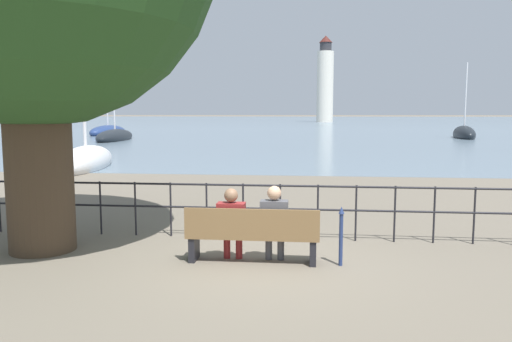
# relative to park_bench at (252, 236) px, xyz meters

# --- Properties ---
(ground_plane) EXTENTS (1000.00, 1000.00, 0.00)m
(ground_plane) POSITION_rel_park_bench_xyz_m (0.00, 0.07, -0.44)
(ground_plane) COLOR #706656
(harbor_water) EXTENTS (600.00, 300.00, 0.01)m
(harbor_water) POSITION_rel_park_bench_xyz_m (0.00, 161.15, -0.44)
(harbor_water) COLOR slate
(harbor_water) RESTS_ON ground_plane
(park_bench) EXTENTS (2.12, 0.45, 0.90)m
(park_bench) POSITION_rel_park_bench_xyz_m (0.00, 0.00, 0.00)
(park_bench) COLOR brown
(park_bench) RESTS_ON ground_plane
(seated_person_left) EXTENTS (0.45, 0.35, 1.19)m
(seated_person_left) POSITION_rel_park_bench_xyz_m (-0.34, 0.08, 0.22)
(seated_person_left) COLOR maroon
(seated_person_left) RESTS_ON ground_plane
(seated_person_right) EXTENTS (0.44, 0.35, 1.24)m
(seated_person_right) POSITION_rel_park_bench_xyz_m (0.34, 0.08, 0.24)
(seated_person_right) COLOR #4C4C51
(seated_person_right) RESTS_ON ground_plane
(promenade_railing) EXTENTS (12.02, 0.04, 1.05)m
(promenade_railing) POSITION_rel_park_bench_xyz_m (-0.00, 1.57, 0.25)
(promenade_railing) COLOR black
(promenade_railing) RESTS_ON ground_plane
(closed_umbrella) EXTENTS (0.09, 0.09, 0.94)m
(closed_umbrella) POSITION_rel_park_bench_xyz_m (1.39, 0.00, 0.08)
(closed_umbrella) COLOR navy
(closed_umbrella) RESTS_ON ground_plane
(sailboat_0) EXTENTS (2.65, 6.36, 10.61)m
(sailboat_0) POSITION_rel_park_bench_xyz_m (-8.66, 12.80, -0.10)
(sailboat_0) COLOR white
(sailboat_0) RESTS_ON ground_plane
(sailboat_1) EXTENTS (3.21, 8.85, 9.38)m
(sailboat_1) POSITION_rel_park_bench_xyz_m (-16.00, 34.47, -0.14)
(sailboat_1) COLOR black
(sailboat_1) RESTS_ON ground_plane
(sailboat_2) EXTENTS (3.05, 6.69, 11.55)m
(sailboat_2) POSITION_rel_park_bench_xyz_m (-20.60, 44.06, -0.09)
(sailboat_2) COLOR navy
(sailboat_2) RESTS_ON ground_plane
(sailboat_3) EXTENTS (2.55, 6.91, 7.55)m
(sailboat_3) POSITION_rel_park_bench_xyz_m (15.49, 41.34, -0.09)
(sailboat_3) COLOR black
(sailboat_3) RESTS_ON ground_plane
(harbor_lighthouse) EXTENTS (4.22, 4.22, 21.77)m
(harbor_lighthouse) POSITION_rel_park_bench_xyz_m (4.89, 122.41, 9.68)
(harbor_lighthouse) COLOR silver
(harbor_lighthouse) RESTS_ON ground_plane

